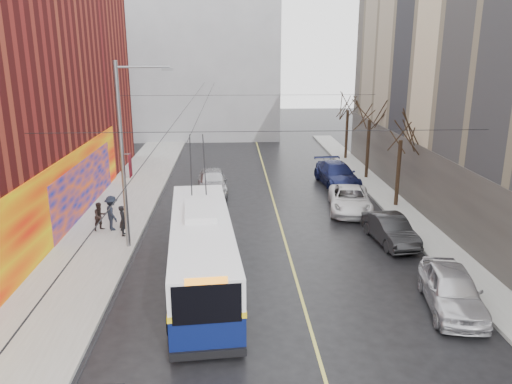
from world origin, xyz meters
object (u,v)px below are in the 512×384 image
at_px(parked_car_d, 337,174).
at_px(pedestrian_b, 100,216).
at_px(tree_near, 402,127).
at_px(pedestrian_a, 123,220).
at_px(tree_mid, 370,109).
at_px(tree_far, 348,101).
at_px(following_car, 212,181).
at_px(pedestrian_c, 112,213).
at_px(parked_car_c, 350,199).
at_px(streetlight_pole, 125,152).
at_px(parked_car_a, 452,289).
at_px(parked_car_b, 390,230).
at_px(trolleybus, 202,250).

bearing_deg(parked_car_d, pedestrian_b, -154.04).
distance_m(tree_near, pedestrian_b, 18.06).
bearing_deg(pedestrian_a, tree_near, -79.48).
xyz_separation_m(tree_mid, tree_far, (0.00, 7.00, -0.11)).
xyz_separation_m(tree_far, following_car, (-11.51, -10.19, -4.32)).
bearing_deg(pedestrian_c, tree_near, -105.91).
bearing_deg(pedestrian_b, parked_car_c, -33.17).
xyz_separation_m(streetlight_pole, tree_far, (15.14, 20.00, 0.30)).
bearing_deg(parked_car_a, tree_near, 90.43).
relative_size(parked_car_d, pedestrian_a, 3.53).
xyz_separation_m(parked_car_b, parked_car_d, (-0.40, 11.17, 0.11)).
xyz_separation_m(tree_far, parked_car_c, (-3.06, -14.62, -4.42)).
distance_m(parked_car_d, pedestrian_b, 17.13).
height_order(parked_car_a, parked_car_c, parked_car_a).
height_order(parked_car_b, parked_car_c, parked_car_c).
xyz_separation_m(trolleybus, pedestrian_b, (-5.75, 6.34, -0.58)).
height_order(streetlight_pole, tree_far, streetlight_pole).
bearing_deg(trolleybus, tree_mid, 51.29).
relative_size(tree_near, parked_car_b, 1.49).
bearing_deg(trolleybus, tree_near, 36.40).
relative_size(parked_car_c, pedestrian_c, 2.77).
relative_size(tree_far, trolleybus, 0.57).
bearing_deg(parked_car_a, pedestrian_c, 157.94).
relative_size(following_car, pedestrian_a, 3.02).
bearing_deg(tree_mid, streetlight_pole, -139.35).
relative_size(pedestrian_a, pedestrian_c, 0.85).
distance_m(pedestrian_b, pedestrian_c, 0.65).
height_order(trolleybus, following_car, trolleybus).
bearing_deg(pedestrian_b, trolleybus, -93.11).
relative_size(tree_far, parked_car_b, 1.53).
relative_size(streetlight_pole, parked_car_d, 1.60).
bearing_deg(pedestrian_b, parked_car_d, -13.74).
distance_m(streetlight_pole, parked_car_c, 13.85).
bearing_deg(tree_far, following_car, -138.49).
relative_size(tree_far, pedestrian_b, 4.28).
xyz_separation_m(following_car, pedestrian_c, (-5.07, -7.45, 0.27)).
distance_m(parked_car_a, parked_car_d, 17.89).
bearing_deg(parked_car_c, pedestrian_c, -158.52).
distance_m(streetlight_pole, pedestrian_a, 4.24).
bearing_deg(parked_car_c, trolleybus, -122.93).
bearing_deg(tree_near, trolleybus, -138.86).
distance_m(parked_car_c, pedestrian_a, 13.35).
bearing_deg(tree_far, parked_car_d, -106.75).
bearing_deg(pedestrian_b, parked_car_b, -53.68).
bearing_deg(pedestrian_b, tree_far, 0.44).
distance_m(parked_car_a, pedestrian_b, 17.63).
bearing_deg(pedestrian_a, parked_car_a, -125.65).
xyz_separation_m(parked_car_c, pedestrian_a, (-12.77, -3.86, 0.23)).
distance_m(tree_far, parked_car_a, 27.01).
height_order(tree_mid, tree_far, tree_mid).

